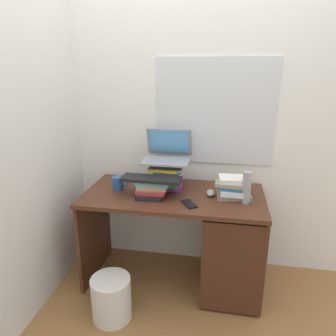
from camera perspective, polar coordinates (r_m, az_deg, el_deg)
name	(u,v)px	position (r m, az deg, el deg)	size (l,w,h in m)	color
ground_plane	(173,279)	(2.65, 0.94, -19.53)	(6.00, 6.00, 0.00)	olive
wall_back	(182,109)	(2.49, 2.57, 10.65)	(6.00, 0.06, 2.60)	white
wall_left	(53,113)	(2.43, -20.27, 9.41)	(0.05, 6.00, 2.60)	silver
desk	(216,240)	(2.39, 8.80, -12.84)	(1.30, 0.64, 0.74)	#4C2819
book_stack_tall	(166,175)	(2.35, -0.33, -1.22)	(0.26, 0.20, 0.21)	#8C338C
book_stack_keyboard_riser	(152,189)	(2.22, -3.00, -3.79)	(0.24, 0.20, 0.12)	black
book_stack_side	(233,188)	(2.23, 11.81, -3.56)	(0.26, 0.19, 0.15)	gray
laptop	(167,153)	(2.36, -0.14, 2.78)	(0.35, 0.31, 0.23)	gray
keyboard	(151,179)	(2.19, -3.06, -2.00)	(0.42, 0.14, 0.02)	black
computer_mouse	(211,193)	(2.27, 7.78, -4.50)	(0.06, 0.10, 0.04)	#A5A8AD
mug	(118,183)	(2.37, -9.04, -2.73)	(0.12, 0.08, 0.10)	#265999
water_bottle	(246,187)	(2.16, 14.08, -3.44)	(0.06, 0.06, 0.22)	#999EA5
cell_phone	(189,204)	(2.11, 3.88, -6.53)	(0.07, 0.14, 0.01)	black
wastebasket	(111,298)	(2.29, -10.26, -22.26)	(0.26, 0.26, 0.30)	silver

